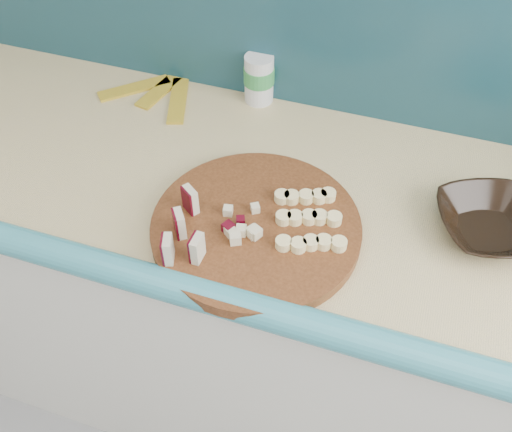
{
  "coord_description": "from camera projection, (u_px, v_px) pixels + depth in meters",
  "views": [
    {
      "loc": [
        0.25,
        0.7,
        1.73
      ],
      "look_at": [
        0.03,
        1.36,
        0.95
      ],
      "focal_mm": 40.0,
      "sensor_mm": 36.0,
      "label": 1
    }
  ],
  "objects": [
    {
      "name": "banana_peel",
      "position": [
        158.0,
        92.0,
        1.37
      ],
      "size": [
        0.24,
        0.21,
        0.01
      ],
      "rotation": [
        0.0,
        0.0,
        -0.37
      ],
      "color": "yellow",
      "rests_on": "kitchen_counter"
    },
    {
      "name": "kitchen_counter",
      "position": [
        298.0,
        315.0,
        1.48
      ],
      "size": [
        2.2,
        0.63,
        0.91
      ],
      "color": "white",
      "rests_on": "ground"
    },
    {
      "name": "brown_bowl",
      "position": [
        491.0,
        223.0,
        1.06
      ],
      "size": [
        0.26,
        0.26,
        0.05
      ],
      "primitive_type": "imported",
      "rotation": [
        0.0,
        0.0,
        0.4
      ],
      "color": "black",
      "rests_on": "kitchen_counter"
    },
    {
      "name": "apple_wedges",
      "position": [
        183.0,
        229.0,
        1.01
      ],
      "size": [
        0.08,
        0.16,
        0.05
      ],
      "color": "beige",
      "rests_on": "cutting_board"
    },
    {
      "name": "cutting_board",
      "position": [
        256.0,
        228.0,
        1.06
      ],
      "size": [
        0.51,
        0.51,
        0.02
      ],
      "primitive_type": "cylinder",
      "rotation": [
        0.0,
        0.0,
        0.36
      ],
      "color": "#3F200D",
      "rests_on": "kitchen_counter"
    },
    {
      "name": "banana_slices",
      "position": [
        308.0,
        219.0,
        1.05
      ],
      "size": [
        0.16,
        0.17,
        0.02
      ],
      "color": "#F5DF95",
      "rests_on": "cutting_board"
    },
    {
      "name": "apple_chunks",
      "position": [
        243.0,
        220.0,
        1.05
      ],
      "size": [
        0.07,
        0.06,
        0.02
      ],
      "color": "#F2E5C2",
      "rests_on": "cutting_board"
    },
    {
      "name": "canister",
      "position": [
        259.0,
        78.0,
        1.31
      ],
      "size": [
        0.07,
        0.07,
        0.12
      ],
      "rotation": [
        0.0,
        0.0,
        -0.1
      ],
      "color": "silver",
      "rests_on": "kitchen_counter"
    },
    {
      "name": "backsplash",
      "position": [
        356.0,
        8.0,
        1.14
      ],
      "size": [
        2.2,
        0.02,
        0.5
      ],
      "primitive_type": "cube",
      "color": "teal",
      "rests_on": "kitchen_counter"
    }
  ]
}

